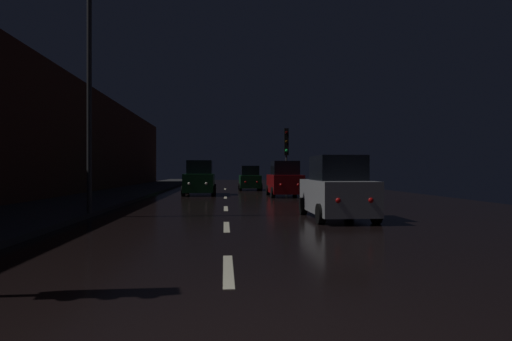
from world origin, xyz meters
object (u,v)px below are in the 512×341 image
Objects in this scene: streetlamp_overhead at (102,56)px; car_parked_right_near at (337,190)px; car_parked_right_far at (285,180)px; traffic_light_far_right at (286,146)px; car_distant_taillights at (250,179)px; car_approaching_headlights at (200,179)px.

streetlamp_overhead reaches higher than car_parked_right_near.
streetlamp_overhead reaches higher than car_parked_right_far.
car_distant_taillights is at bearing -141.33° from traffic_light_far_right.
car_distant_taillights is (6.03, 19.11, -4.48)m from streetlamp_overhead.
streetlamp_overhead is 2.18× the size of car_distant_taillights.
traffic_light_far_right is at bearing -9.58° from car_parked_right_far.
streetlamp_overhead is 8.88m from car_parked_right_near.
streetlamp_overhead is 20.53m from car_distant_taillights.
car_parked_right_near is at bearing -175.50° from car_distant_taillights.
car_parked_right_near reaches higher than car_distant_taillights.
car_approaching_headlights reaches higher than car_distant_taillights.
car_approaching_headlights reaches higher than car_parked_right_far.
car_parked_right_far is at bearing 69.69° from car_approaching_headlights.
car_distant_taillights is at bearing 4.50° from car_parked_right_near.
car_approaching_headlights is (2.49, 12.72, -4.36)m from streetlamp_overhead.
streetlamp_overhead is 1.91× the size of car_approaching_headlights.
car_parked_right_far is (0.00, 11.90, 0.04)m from car_parked_right_near.
streetlamp_overhead is at bearing 144.86° from car_parked_right_far.
car_parked_right_far is at bearing 54.86° from streetlamp_overhead.
traffic_light_far_right is 5.32m from car_parked_right_far.
car_approaching_headlights reaches higher than car_parked_right_near.
streetlamp_overhead is at bearing 81.97° from car_parked_right_near.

